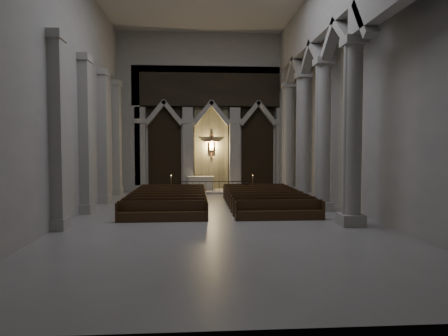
% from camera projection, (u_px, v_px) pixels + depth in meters
% --- Properties ---
extents(room, '(24.00, 24.10, 12.00)m').
position_uv_depth(room, '(220.00, 58.00, 18.94)').
color(room, gray).
rests_on(room, ground).
extents(sanctuary_wall, '(14.00, 0.77, 12.00)m').
position_uv_depth(sanctuary_wall, '(211.00, 105.00, 30.48)').
color(sanctuary_wall, '#A7A49C').
rests_on(sanctuary_wall, ground).
extents(right_arcade, '(1.00, 24.00, 12.00)m').
position_uv_depth(right_arcade, '(325.00, 61.00, 20.62)').
color(right_arcade, '#A7A49C').
rests_on(right_arcade, ground).
extents(left_pilasters, '(0.60, 13.00, 8.03)m').
position_uv_depth(left_pilasters, '(96.00, 138.00, 22.16)').
color(left_pilasters, '#A7A49C').
rests_on(left_pilasters, ground).
extents(sanctuary_step, '(8.50, 2.60, 0.15)m').
position_uv_depth(sanctuary_step, '(212.00, 191.00, 29.89)').
color(sanctuary_step, '#A7A49C').
rests_on(sanctuary_step, ground).
extents(altar, '(2.01, 0.80, 1.02)m').
position_uv_depth(altar, '(201.00, 183.00, 30.26)').
color(altar, beige).
rests_on(altar, sanctuary_step).
extents(altar_rail, '(4.84, 0.09, 0.95)m').
position_uv_depth(altar_rail, '(213.00, 185.00, 28.75)').
color(altar_rail, black).
rests_on(altar_rail, ground).
extents(candle_stand_left, '(0.24, 0.24, 1.42)m').
position_uv_depth(candle_stand_left, '(171.00, 189.00, 28.22)').
color(candle_stand_left, '#AC6A35').
rests_on(candle_stand_left, ground).
extents(candle_stand_right, '(0.23, 0.23, 1.35)m').
position_uv_depth(candle_stand_right, '(253.00, 188.00, 29.08)').
color(candle_stand_right, '#AC6A35').
rests_on(candle_stand_right, ground).
extents(pews, '(9.56, 8.53, 0.93)m').
position_uv_depth(pews, '(217.00, 202.00, 22.36)').
color(pews, black).
rests_on(pews, ground).
extents(worshipper, '(0.45, 0.35, 1.10)m').
position_uv_depth(worshipper, '(247.00, 191.00, 25.73)').
color(worshipper, black).
rests_on(worshipper, ground).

